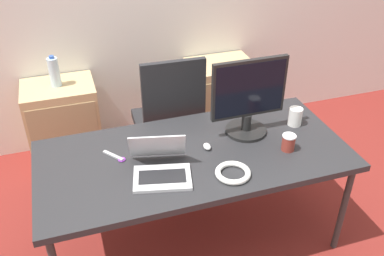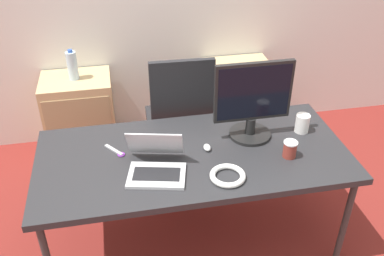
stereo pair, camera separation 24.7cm
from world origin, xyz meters
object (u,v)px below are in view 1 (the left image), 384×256
office_chair (169,132)px  mouse (207,146)px  monitor (248,98)px  cable_coil (233,173)px  coffee_cup_white (295,117)px  coffee_cup_brown (288,142)px  water_bottle (54,72)px  laptop_center (161,167)px  cabinet_left (64,124)px  cabinet_right (220,99)px

office_chair → mouse: 0.78m
monitor → cable_coil: 0.50m
monitor → mouse: monitor is taller
mouse → coffee_cup_white: size_ratio=0.54×
office_chair → coffee_cup_brown: (0.50, -0.86, 0.36)m
office_chair → water_bottle: size_ratio=4.33×
cable_coil → monitor: bearing=57.0°
laptop_center → cable_coil: size_ratio=1.93×
water_bottle → laptop_center: size_ratio=0.64×
water_bottle → monitor: 1.53m
cabinet_left → cable_coil: (0.86, -1.43, 0.37)m
cabinet_left → coffee_cup_brown: coffee_cup_brown is taller
cable_coil → cabinet_left: bearing=121.1°
office_chair → coffee_cup_white: office_chair is taller
cabinet_right → water_bottle: (-1.35, 0.00, 0.46)m
office_chair → laptop_center: size_ratio=2.79×
cabinet_left → cable_coil: size_ratio=3.51×
mouse → water_bottle: bearing=125.1°
monitor → cable_coil: size_ratio=2.51×
mouse → cable_coil: 0.28m
water_bottle → office_chair: bearing=-30.7°
cable_coil → laptop_center: bearing=159.9°
water_bottle → coffee_cup_brown: bearing=-46.0°
coffee_cup_brown → water_bottle: bearing=134.0°
cabinet_right → monitor: (-0.24, -1.05, 0.60)m
laptop_center → monitor: (0.62, 0.24, 0.20)m
coffee_cup_white → monitor: bearing=176.9°
cabinet_right → mouse: mouse is taller
cabinet_left → water_bottle: 0.46m
cabinet_left → cable_coil: bearing=-58.9°
office_chair → cable_coil: office_chair is taller
office_chair → coffee_cup_brown: size_ratio=10.50×
office_chair → water_bottle: bearing=149.3°
mouse → cable_coil: size_ratio=0.33×
cabinet_left → monitor: size_ratio=1.40×
cabinet_right → mouse: size_ratio=10.70×
mouse → cable_coil: (0.05, -0.28, -0.00)m
water_bottle → coffee_cup_brown: water_bottle is taller
office_chair → coffee_cup_brown: bearing=-59.6°
cabinet_right → coffee_cup_brown: coffee_cup_brown is taller
coffee_cup_white → cable_coil: (-0.58, -0.36, -0.04)m
mouse → coffee_cup_brown: size_ratio=0.64×
cabinet_left → cabinet_right: bearing=0.0°
cabinet_right → mouse: bearing=-115.1°
cabinet_right → mouse: 1.33m
cabinet_left → laptop_center: laptop_center is taller
mouse → cabinet_right: bearing=64.9°
office_chair → cabinet_right: 0.74m
cabinet_right → cable_coil: size_ratio=3.51×
cabinet_right → laptop_center: size_ratio=1.82×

